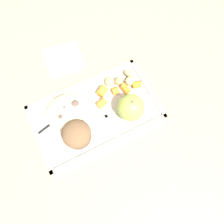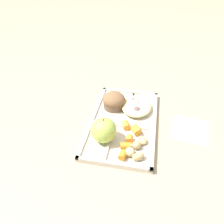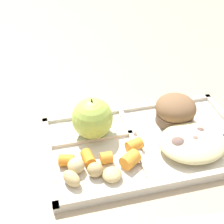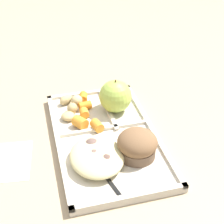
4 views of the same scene
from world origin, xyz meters
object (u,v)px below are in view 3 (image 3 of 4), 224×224
(green_apple, at_px, (92,118))
(plastic_fork, at_px, (205,144))
(lunch_tray, at_px, (145,144))
(bran_muffin, at_px, (175,110))

(green_apple, distance_m, plastic_fork, 0.22)
(lunch_tray, bearing_deg, bran_muffin, 30.79)
(bran_muffin, bearing_deg, green_apple, 180.00)
(bran_muffin, xyz_separation_m, plastic_fork, (0.03, -0.08, -0.03))
(lunch_tray, xyz_separation_m, bran_muffin, (0.08, 0.05, 0.03))
(green_apple, height_order, bran_muffin, green_apple)
(lunch_tray, distance_m, plastic_fork, 0.12)
(lunch_tray, relative_size, plastic_fork, 2.86)
(green_apple, height_order, plastic_fork, green_apple)
(lunch_tray, distance_m, bran_muffin, 0.10)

